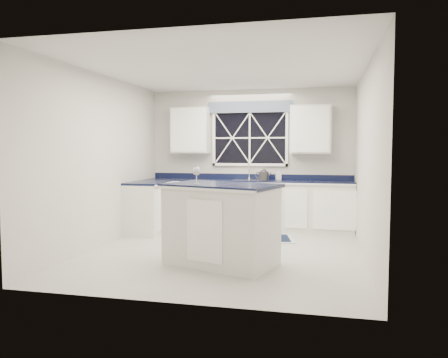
% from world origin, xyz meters
% --- Properties ---
extents(ground, '(4.50, 4.50, 0.00)m').
position_xyz_m(ground, '(0.00, 0.00, 0.00)').
color(ground, '#A6A6A1').
rests_on(ground, ground).
extents(back_wall, '(4.00, 0.10, 2.70)m').
position_xyz_m(back_wall, '(0.00, 2.25, 1.35)').
color(back_wall, beige).
rests_on(back_wall, ground).
extents(base_cabinets, '(3.99, 1.60, 0.90)m').
position_xyz_m(base_cabinets, '(-0.33, 1.78, 0.45)').
color(base_cabinets, silver).
rests_on(base_cabinets, ground).
extents(countertop, '(3.98, 0.64, 0.04)m').
position_xyz_m(countertop, '(0.00, 1.95, 0.92)').
color(countertop, black).
rests_on(countertop, base_cabinets).
extents(dishwasher, '(0.60, 0.58, 0.82)m').
position_xyz_m(dishwasher, '(-1.10, 1.95, 0.41)').
color(dishwasher, black).
rests_on(dishwasher, ground).
extents(window, '(1.65, 0.09, 1.26)m').
position_xyz_m(window, '(0.00, 2.20, 1.83)').
color(window, black).
rests_on(window, ground).
extents(upper_cabinets, '(3.10, 0.34, 0.90)m').
position_xyz_m(upper_cabinets, '(0.00, 2.08, 1.90)').
color(upper_cabinets, silver).
rests_on(upper_cabinets, ground).
extents(faucet, '(0.05, 0.20, 0.30)m').
position_xyz_m(faucet, '(0.00, 2.14, 1.10)').
color(faucet, silver).
rests_on(faucet, countertop).
extents(island, '(1.64, 1.26, 1.08)m').
position_xyz_m(island, '(0.11, -0.71, 0.54)').
color(island, silver).
rests_on(island, ground).
extents(rug, '(1.34, 0.97, 0.02)m').
position_xyz_m(rug, '(0.34, 1.00, 0.01)').
color(rug, '#B5B6B0').
rests_on(rug, ground).
extents(kettle, '(0.32, 0.23, 0.23)m').
position_xyz_m(kettle, '(0.31, 1.94, 1.05)').
color(kettle, '#2D2D30').
rests_on(kettle, countertop).
extents(wine_glass, '(0.10, 0.10, 0.24)m').
position_xyz_m(wine_glass, '(-0.21, -0.78, 1.24)').
color(wine_glass, silver).
rests_on(wine_glass, island).
extents(soap_bottle, '(0.12, 0.12, 0.21)m').
position_xyz_m(soap_bottle, '(0.58, 2.10, 1.05)').
color(soap_bottle, silver).
rests_on(soap_bottle, countertop).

